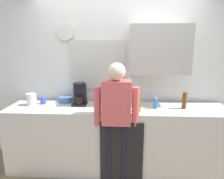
# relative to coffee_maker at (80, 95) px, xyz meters

# --- Properties ---
(kitchen_counter) EXTENTS (3.11, 0.64, 0.94)m
(kitchen_counter) POSITION_rel_coffee_maker_xyz_m (0.55, -0.11, -0.62)
(kitchen_counter) COLOR beige
(kitchen_counter) RESTS_ON ground_plane
(dishwasher_panel) EXTENTS (0.56, 0.02, 0.85)m
(dishwasher_panel) POSITION_rel_coffee_maker_xyz_m (0.62, -0.45, -0.66)
(dishwasher_panel) COLOR black
(dishwasher_panel) RESTS_ON ground_plane
(back_wall_assembly) EXTENTS (4.71, 0.42, 2.60)m
(back_wall_assembly) POSITION_rel_coffee_maker_xyz_m (0.62, 0.29, 0.27)
(back_wall_assembly) COLOR white
(back_wall_assembly) RESTS_ON ground_plane
(coffee_maker) EXTENTS (0.20, 0.20, 0.33)m
(coffee_maker) POSITION_rel_coffee_maker_xyz_m (0.00, 0.00, 0.00)
(coffee_maker) COLOR black
(coffee_maker) RESTS_ON kitchen_counter
(bottle_amber_beer) EXTENTS (0.06, 0.06, 0.23)m
(bottle_amber_beer) POSITION_rel_coffee_maker_xyz_m (1.48, -0.10, -0.03)
(bottle_amber_beer) COLOR brown
(bottle_amber_beer) RESTS_ON kitchen_counter
(bottle_olive_oil) EXTENTS (0.06, 0.06, 0.25)m
(bottle_olive_oil) POSITION_rel_coffee_maker_xyz_m (0.84, -0.27, -0.02)
(bottle_olive_oil) COLOR olive
(bottle_olive_oil) RESTS_ON kitchen_counter
(bottle_clear_soda) EXTENTS (0.09, 0.09, 0.28)m
(bottle_clear_soda) POSITION_rel_coffee_maker_xyz_m (0.47, -0.05, -0.01)
(bottle_clear_soda) COLOR #2D8C33
(bottle_clear_soda) RESTS_ON kitchen_counter
(cup_blue_mug) EXTENTS (0.08, 0.08, 0.10)m
(cup_blue_mug) POSITION_rel_coffee_maker_xyz_m (-0.56, 0.00, -0.10)
(cup_blue_mug) COLOR #3351B2
(cup_blue_mug) RESTS_ON kitchen_counter
(mixing_bowl) EXTENTS (0.22, 0.22, 0.08)m
(mixing_bowl) POSITION_rel_coffee_maker_xyz_m (-0.24, 0.11, -0.11)
(mixing_bowl) COLOR #4C72A5
(mixing_bowl) RESTS_ON kitchen_counter
(dish_soap) EXTENTS (0.06, 0.06, 0.18)m
(dish_soap) POSITION_rel_coffee_maker_xyz_m (1.08, -0.13, -0.07)
(dish_soap) COLOR blue
(dish_soap) RESTS_ON kitchen_counter
(storage_canister) EXTENTS (0.14, 0.14, 0.17)m
(storage_canister) POSITION_rel_coffee_maker_xyz_m (-0.70, -0.06, -0.06)
(storage_canister) COLOR silver
(storage_canister) RESTS_ON kitchen_counter
(person_at_sink) EXTENTS (0.57, 0.22, 1.60)m
(person_at_sink) POSITION_rel_coffee_maker_xyz_m (0.55, -0.41, -0.14)
(person_at_sink) COLOR black
(person_at_sink) RESTS_ON ground_plane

